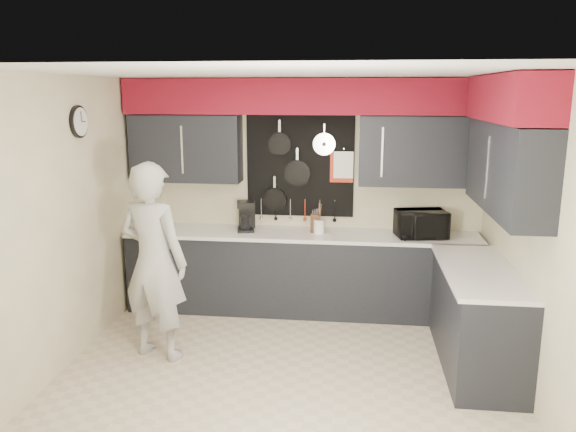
# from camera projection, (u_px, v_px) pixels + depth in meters

# --- Properties ---
(ground) EXTENTS (4.00, 4.00, 0.00)m
(ground) POSITION_uv_depth(u_px,v_px,m) (286.00, 371.00, 5.03)
(ground) COLOR beige
(ground) RESTS_ON ground
(back_wall_assembly) EXTENTS (4.00, 0.36, 2.60)m
(back_wall_assembly) POSITION_uv_depth(u_px,v_px,m) (305.00, 133.00, 6.15)
(back_wall_assembly) COLOR beige
(back_wall_assembly) RESTS_ON ground
(right_wall_assembly) EXTENTS (0.36, 3.50, 2.60)m
(right_wall_assembly) POSITION_uv_depth(u_px,v_px,m) (511.00, 154.00, 4.65)
(right_wall_assembly) COLOR beige
(right_wall_assembly) RESTS_ON ground
(left_wall_assembly) EXTENTS (0.05, 3.50, 2.60)m
(left_wall_assembly) POSITION_uv_depth(u_px,v_px,m) (64.00, 220.00, 4.99)
(left_wall_assembly) COLOR beige
(left_wall_assembly) RESTS_ON ground
(base_cabinets) EXTENTS (3.95, 2.20, 0.92)m
(base_cabinets) POSITION_uv_depth(u_px,v_px,m) (345.00, 283.00, 5.97)
(base_cabinets) COLOR black
(base_cabinets) RESTS_ON ground
(microwave) EXTENTS (0.58, 0.45, 0.29)m
(microwave) POSITION_uv_depth(u_px,v_px,m) (421.00, 224.00, 6.02)
(microwave) COLOR black
(microwave) RESTS_ON base_cabinets
(knife_block) EXTENTS (0.10, 0.10, 0.21)m
(knife_block) POSITION_uv_depth(u_px,v_px,m) (315.00, 223.00, 6.22)
(knife_block) COLOR #351A11
(knife_block) RESTS_ON base_cabinets
(utensil_crock) EXTENTS (0.12, 0.12, 0.15)m
(utensil_crock) POSITION_uv_depth(u_px,v_px,m) (319.00, 227.00, 6.19)
(utensil_crock) COLOR white
(utensil_crock) RESTS_ON base_cabinets
(coffee_maker) EXTENTS (0.22, 0.26, 0.34)m
(coffee_maker) POSITION_uv_depth(u_px,v_px,m) (246.00, 215.00, 6.30)
(coffee_maker) COLOR black
(coffee_maker) RESTS_ON base_cabinets
(person) EXTENTS (0.78, 0.62, 1.85)m
(person) POSITION_uv_depth(u_px,v_px,m) (154.00, 261.00, 5.15)
(person) COLOR #ABABA9
(person) RESTS_ON ground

